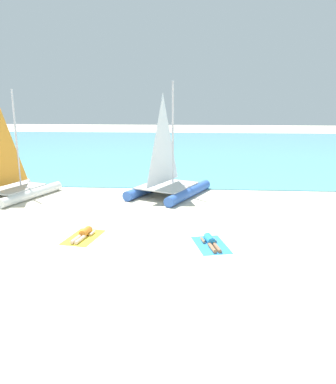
{
  "coord_description": "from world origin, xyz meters",
  "views": [
    {
      "loc": [
        1.25,
        -12.14,
        5.3
      ],
      "look_at": [
        0.0,
        4.64,
        1.2
      ],
      "focal_mm": 35.6,
      "sensor_mm": 36.0,
      "label": 1
    }
  ],
  "objects_px": {
    "sunbather_left": "(84,234)",
    "sunbather_right": "(211,241)",
    "sailboat_blue": "(168,179)",
    "sailboat_white": "(13,182)",
    "towel_right": "(211,245)",
    "towel_left": "(83,237)"
  },
  "relations": [
    {
      "from": "sunbather_left",
      "to": "towel_right",
      "type": "bearing_deg",
      "value": 3.46
    },
    {
      "from": "sailboat_white",
      "to": "towel_left",
      "type": "xyz_separation_m",
      "value": [
        5.74,
        -6.01,
        -0.87
      ]
    },
    {
      "from": "sailboat_blue",
      "to": "sunbather_right",
      "type": "bearing_deg",
      "value": -49.47
    },
    {
      "from": "towel_right",
      "to": "sunbather_right",
      "type": "height_order",
      "value": "sunbather_right"
    },
    {
      "from": "towel_right",
      "to": "sailboat_white",
      "type": "bearing_deg",
      "value": 148.97
    },
    {
      "from": "sailboat_white",
      "to": "sunbather_left",
      "type": "distance_m",
      "value": 8.31
    },
    {
      "from": "towel_left",
      "to": "sunbather_left",
      "type": "bearing_deg",
      "value": 80.64
    },
    {
      "from": "sunbather_left",
      "to": "sunbather_right",
      "type": "xyz_separation_m",
      "value": [
        4.98,
        -0.45,
        0.0
      ]
    },
    {
      "from": "towel_left",
      "to": "towel_right",
      "type": "xyz_separation_m",
      "value": [
        5.0,
        -0.45,
        0.0
      ]
    },
    {
      "from": "sailboat_blue",
      "to": "sunbather_right",
      "type": "relative_size",
      "value": 4.05
    },
    {
      "from": "towel_right",
      "to": "sunbather_right",
      "type": "relative_size",
      "value": 1.22
    },
    {
      "from": "sailboat_white",
      "to": "sunbather_right",
      "type": "relative_size",
      "value": 3.77
    },
    {
      "from": "sunbather_left",
      "to": "sunbather_right",
      "type": "relative_size",
      "value": 1.01
    },
    {
      "from": "sailboat_blue",
      "to": "sailboat_white",
      "type": "distance_m",
      "value": 8.61
    },
    {
      "from": "towel_left",
      "to": "towel_right",
      "type": "height_order",
      "value": "same"
    },
    {
      "from": "sunbather_right",
      "to": "towel_left",
      "type": "bearing_deg",
      "value": 161.35
    },
    {
      "from": "sailboat_blue",
      "to": "sunbather_left",
      "type": "bearing_deg",
      "value": -87.77
    },
    {
      "from": "towel_left",
      "to": "sunbather_right",
      "type": "bearing_deg",
      "value": -4.42
    },
    {
      "from": "sailboat_blue",
      "to": "towel_right",
      "type": "bearing_deg",
      "value": -49.48
    },
    {
      "from": "sailboat_blue",
      "to": "sailboat_white",
      "type": "height_order",
      "value": "sailboat_blue"
    },
    {
      "from": "towel_left",
      "to": "towel_right",
      "type": "relative_size",
      "value": 1.0
    },
    {
      "from": "sailboat_blue",
      "to": "sunbather_right",
      "type": "height_order",
      "value": "sailboat_blue"
    }
  ]
}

